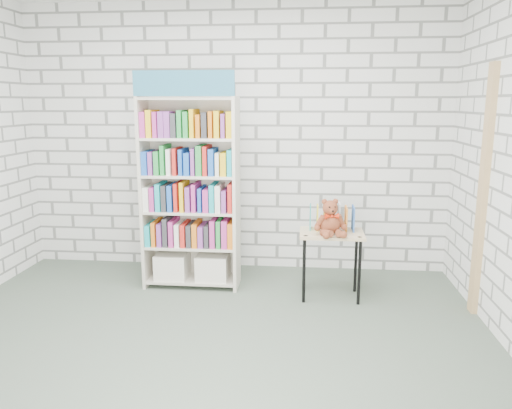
{
  "coord_description": "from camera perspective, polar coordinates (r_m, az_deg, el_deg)",
  "views": [
    {
      "loc": [
        0.75,
        -3.28,
        1.79
      ],
      "look_at": [
        0.34,
        0.95,
        0.91
      ],
      "focal_mm": 35.0,
      "sensor_mm": 36.0,
      "label": 1
    }
  ],
  "objects": [
    {
      "name": "teddy_bear",
      "position": [
        4.48,
        8.5,
        -1.83
      ],
      "size": [
        0.29,
        0.29,
        0.32
      ],
      "color": "brown",
      "rests_on": "display_table"
    },
    {
      "name": "bookshelf",
      "position": [
        4.83,
        -7.46,
        1.45
      ],
      "size": [
        0.92,
        0.36,
        2.06
      ],
      "color": "beige",
      "rests_on": "ground"
    },
    {
      "name": "door_trim",
      "position": [
        4.54,
        24.5,
        1.24
      ],
      "size": [
        0.05,
        0.12,
        2.1
      ],
      "primitive_type": "cube",
      "color": "tan",
      "rests_on": "ground"
    },
    {
      "name": "display_table",
      "position": [
        4.62,
        8.61,
        -4.19
      ],
      "size": [
        0.58,
        0.4,
        0.62
      ],
      "color": "tan",
      "rests_on": "ground"
    },
    {
      "name": "room_shell",
      "position": [
        3.36,
        -7.44,
        11.5
      ],
      "size": [
        4.52,
        4.02,
        2.81
      ],
      "color": "silver",
      "rests_on": "ground"
    },
    {
      "name": "ground",
      "position": [
        3.81,
        -6.71,
        -16.44
      ],
      "size": [
        4.5,
        4.5,
        0.0
      ],
      "primitive_type": "plane",
      "color": "#495648",
      "rests_on": "ground"
    },
    {
      "name": "table_books",
      "position": [
        4.66,
        8.63,
        -1.42
      ],
      "size": [
        0.41,
        0.18,
        0.24
      ],
      "color": "teal",
      "rests_on": "display_table"
    }
  ]
}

